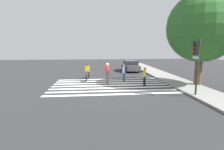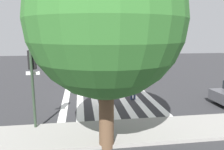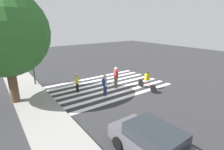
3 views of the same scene
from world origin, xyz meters
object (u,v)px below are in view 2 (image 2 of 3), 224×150
Objects in this scene: street_tree at (106,21)px; pedestrian_child_with_backpack at (133,85)px; cyclist_mid_street at (136,76)px; traffic_light at (32,72)px; pedestrian_adult_blue_shirt at (107,94)px; pedestrian_adult_yellow_jacket at (117,79)px.

pedestrian_child_with_backpack is (-2.52, -5.87, -3.83)m from street_tree.
traffic_light is at bearing 53.53° from cyclist_mid_street.
street_tree is 7.45m from pedestrian_child_with_backpack.
pedestrian_child_with_backpack reaches higher than pedestrian_adult_blue_shirt.
traffic_light is 2.42× the size of pedestrian_adult_blue_shirt.
traffic_light is 2.27× the size of pedestrian_child_with_backpack.
pedestrian_adult_yellow_jacket is at bearing 89.08° from pedestrian_adult_blue_shirt.
pedestrian_adult_blue_shirt is (-3.65, -2.31, -1.79)m from traffic_light.
pedestrian_adult_blue_shirt is at bearing -124.44° from pedestrian_child_with_backpack.
pedestrian_adult_yellow_jacket is (-1.71, -7.56, -3.77)m from street_tree.
street_tree is at bearing -85.17° from pedestrian_adult_yellow_jacket.
traffic_light reaches higher than cyclist_mid_street.
pedestrian_adult_blue_shirt is (-0.60, -4.44, -3.92)m from street_tree.
cyclist_mid_street is (-3.59, -9.40, -3.95)m from street_tree.
pedestrian_adult_blue_shirt is at bearing -92.11° from pedestrian_adult_yellow_jacket.
street_tree is at bearing 145.11° from traffic_light.
traffic_light is at bearing -34.89° from street_tree.
traffic_light reaches higher than pedestrian_child_with_backpack.
traffic_light is 7.41m from pedestrian_adult_yellow_jacket.
street_tree is at bearing 75.02° from cyclist_mid_street.
pedestrian_child_with_backpack is (-1.92, -1.43, 0.09)m from pedestrian_adult_blue_shirt.
pedestrian_adult_blue_shirt is 0.85× the size of pedestrian_adult_yellow_jacket.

